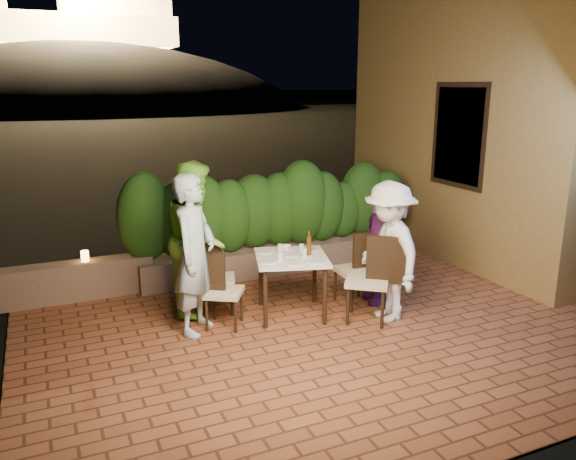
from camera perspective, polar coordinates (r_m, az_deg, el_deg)
ground at (r=6.58m, az=5.37°, el=-10.36°), size 400.00×400.00×0.00m
terrace_floor at (r=7.00m, az=3.34°, el=-9.21°), size 7.00×6.00×0.15m
building_wall at (r=9.72m, az=18.93°, el=12.42°), size 1.60×5.00×5.00m
window_pane at (r=8.86m, az=17.09°, el=9.16°), size 0.08×1.00×1.40m
window_frame at (r=8.86m, az=17.04°, el=9.16°), size 0.06×1.15×1.55m
planter at (r=8.51m, az=-1.00°, el=-2.79°), size 4.20×0.55×0.40m
hedge at (r=8.31m, az=-1.02°, el=2.14°), size 4.00×0.70×1.10m
parapet at (r=7.88m, az=-21.58°, el=-4.93°), size 2.20×0.30×0.50m
hill at (r=65.71m, az=-19.74°, el=7.98°), size 52.00×40.00×22.00m
fortress at (r=65.81m, az=-20.90°, el=20.59°), size 26.00×8.00×8.00m
dining_table at (r=6.85m, az=0.34°, el=-5.66°), size 1.05×1.05×0.75m
plate_nw at (r=6.52m, az=-2.01°, el=-3.20°), size 0.22×0.22×0.01m
plate_sw at (r=6.88m, az=-2.44°, el=-2.23°), size 0.19×0.19×0.01m
plate_ne at (r=6.53m, az=2.92°, el=-3.19°), size 0.23×0.23×0.01m
plate_se at (r=6.99m, az=2.22°, el=-1.97°), size 0.21×0.21×0.01m
plate_centre at (r=6.76m, az=0.28°, el=-2.53°), size 0.20×0.20×0.01m
plate_front at (r=6.46m, az=0.89°, el=-3.36°), size 0.22×0.22×0.01m
glass_nw at (r=6.54m, az=-0.81°, el=-2.70°), size 0.06×0.06×0.11m
glass_sw at (r=6.84m, az=-0.81°, el=-1.89°), size 0.06×0.06×0.11m
glass_ne at (r=6.67m, az=1.66°, el=-2.33°), size 0.06×0.06×0.11m
glass_se at (r=6.88m, az=1.39°, el=-1.84°), size 0.06×0.06×0.10m
beer_bottle at (r=6.74m, az=2.14°, el=-1.34°), size 0.06×0.06×0.29m
bowl at (r=7.01m, az=-0.31°, el=-1.77°), size 0.21×0.21×0.04m
chair_left_front at (r=6.55m, az=-6.53°, el=-6.13°), size 0.56×0.56×0.89m
chair_left_back at (r=6.98m, az=-7.14°, el=-4.81°), size 0.52×0.52×0.88m
chair_right_front at (r=6.70m, az=8.08°, el=-4.91°), size 0.68×0.68×1.05m
chair_right_back at (r=7.22m, az=6.74°, el=-3.92°), size 0.45×0.45×0.93m
diner_blue at (r=6.33m, az=-9.45°, el=-2.49°), size 0.76×0.79×1.82m
diner_green at (r=6.92m, az=-9.26°, el=-0.75°), size 1.00×1.11×1.87m
diner_white at (r=6.70m, az=10.20°, el=-2.20°), size 0.69×1.12×1.68m
diner_purple at (r=7.24m, az=9.39°, el=-1.39°), size 0.55×0.97×1.55m
parapet_lamp at (r=7.80m, az=-19.93°, el=-2.51°), size 0.10×0.10×0.14m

